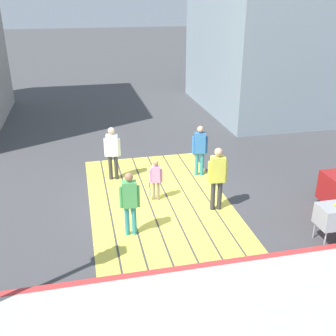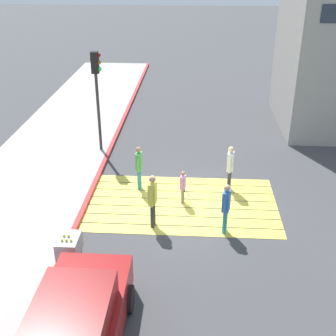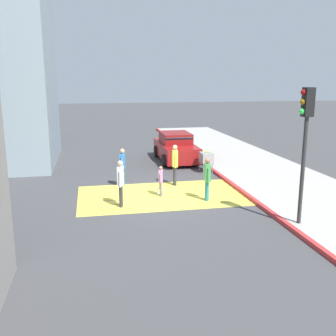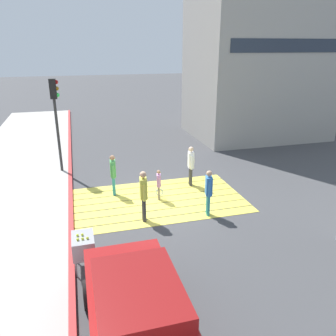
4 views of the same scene
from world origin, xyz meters
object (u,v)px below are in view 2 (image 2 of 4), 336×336
at_px(car_parked_near_curb, 76,329).
at_px(pedestrian_child_with_racket, 183,186).
at_px(pedestrian_adult_side, 139,165).
at_px(pedestrian_teen_behind, 226,205).
at_px(tennis_ball_cart, 69,246).
at_px(traffic_light_corner, 97,82).
at_px(pedestrian_adult_trailing, 153,197).
at_px(pedestrian_adult_lead, 230,165).

xyz_separation_m(car_parked_near_curb, pedestrian_child_with_racket, (2.02, 6.43, -0.07)).
relative_size(pedestrian_adult_side, pedestrian_teen_behind, 0.99).
xyz_separation_m(car_parked_near_curb, tennis_ball_cart, (-0.90, 2.84, -0.04)).
bearing_deg(pedestrian_teen_behind, car_parked_near_curb, -125.07).
bearing_deg(traffic_light_corner, pedestrian_adult_side, -57.12).
height_order(tennis_ball_cart, pedestrian_child_with_racket, pedestrian_child_with_racket).
distance_m(pedestrian_adult_side, pedestrian_teen_behind, 3.90).
distance_m(car_parked_near_curb, pedestrian_adult_side, 7.37).
relative_size(pedestrian_adult_trailing, pedestrian_teen_behind, 1.07).
bearing_deg(pedestrian_child_with_racket, tennis_ball_cart, -129.06).
relative_size(traffic_light_corner, pedestrian_adult_side, 2.60).
distance_m(car_parked_near_curb, pedestrian_teen_behind, 5.83).
bearing_deg(pedestrian_adult_trailing, traffic_light_corner, 116.37).
height_order(car_parked_near_curb, pedestrian_adult_side, pedestrian_adult_side).
xyz_separation_m(tennis_ball_cart, pedestrian_adult_side, (1.32, 4.51, 0.25)).
relative_size(traffic_light_corner, pedestrian_adult_trailing, 2.41).
relative_size(traffic_light_corner, pedestrian_child_with_racket, 3.55).
xyz_separation_m(traffic_light_corner, pedestrian_adult_trailing, (2.72, -5.48, -2.01)).
bearing_deg(car_parked_near_curb, pedestrian_adult_lead, 63.94).
height_order(pedestrian_adult_lead, pedestrian_child_with_racket, pedestrian_adult_lead).
height_order(pedestrian_adult_side, pedestrian_teen_behind, pedestrian_teen_behind).
height_order(car_parked_near_curb, pedestrian_teen_behind, pedestrian_teen_behind).
bearing_deg(pedestrian_teen_behind, pedestrian_child_with_racket, 128.68).
bearing_deg(pedestrian_adult_lead, car_parked_near_curb, -116.06).
height_order(pedestrian_adult_lead, pedestrian_adult_side, pedestrian_adult_lead).
height_order(pedestrian_teen_behind, pedestrian_child_with_racket, pedestrian_teen_behind).
height_order(pedestrian_adult_lead, pedestrian_adult_trailing, pedestrian_adult_trailing).
relative_size(pedestrian_adult_trailing, pedestrian_child_with_racket, 1.47).
bearing_deg(pedestrian_adult_trailing, pedestrian_adult_side, 106.67).
bearing_deg(tennis_ball_cart, pedestrian_adult_trailing, 46.30).
height_order(tennis_ball_cart, pedestrian_adult_side, pedestrian_adult_side).
relative_size(pedestrian_adult_side, pedestrian_child_with_racket, 1.36).
relative_size(tennis_ball_cart, pedestrian_adult_lead, 0.60).
bearing_deg(tennis_ball_cart, pedestrian_adult_lead, 45.40).
distance_m(tennis_ball_cart, pedestrian_teen_behind, 4.67).
bearing_deg(pedestrian_child_with_racket, traffic_light_corner, 131.83).
height_order(pedestrian_adult_trailing, pedestrian_teen_behind, pedestrian_adult_trailing).
relative_size(car_parked_near_curb, tennis_ball_cart, 4.23).
relative_size(car_parked_near_curb, pedestrian_adult_trailing, 2.45).
bearing_deg(pedestrian_child_with_racket, pedestrian_adult_lead, 31.88).
relative_size(car_parked_near_curb, traffic_light_corner, 1.02).
xyz_separation_m(pedestrian_adult_lead, pedestrian_child_with_racket, (-1.62, -1.01, -0.32)).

